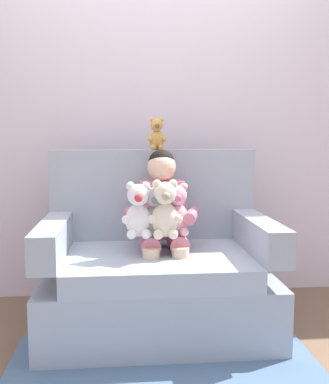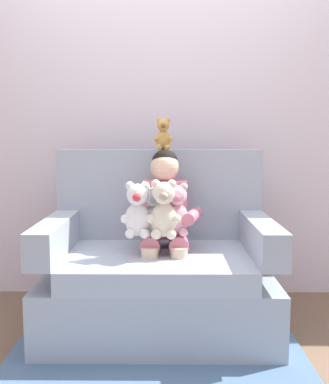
{
  "view_description": "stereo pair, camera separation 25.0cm",
  "coord_description": "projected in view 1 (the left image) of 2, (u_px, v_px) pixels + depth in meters",
  "views": [
    {
      "loc": [
        -0.19,
        -2.53,
        1.12
      ],
      "look_at": [
        0.04,
        -0.05,
        0.82
      ],
      "focal_mm": 42.44,
      "sensor_mm": 36.0,
      "label": 1
    },
    {
      "loc": [
        0.06,
        -2.54,
        1.12
      ],
      "look_at": [
        0.04,
        -0.05,
        0.82
      ],
      "focal_mm": 42.44,
      "sensor_mm": 36.0,
      "label": 2
    }
  ],
  "objects": [
    {
      "name": "plush_honey_on_backrest",
      "position": [
        157.0,
        135.0,
        2.87
      ],
      "size": [
        0.12,
        0.1,
        0.2
      ],
      "rotation": [
        0.0,
        0.0,
        -0.13
      ],
      "color": "gold",
      "rests_on": "armchair"
    },
    {
      "name": "ground_plane",
      "position": [
        158.0,
        330.0,
        2.65
      ],
      "size": [
        8.0,
        8.0,
        0.0
      ],
      "primitive_type": "plane",
      "color": "brown"
    },
    {
      "name": "plush_pink",
      "position": [
        177.0,
        211.0,
        2.52
      ],
      "size": [
        0.17,
        0.14,
        0.29
      ],
      "rotation": [
        0.0,
        0.0,
        -0.05
      ],
      "color": "#EAA8BC",
      "rests_on": "armchair"
    },
    {
      "name": "back_wall",
      "position": [
        150.0,
        111.0,
        3.18
      ],
      "size": [
        6.0,
        0.1,
        2.6
      ],
      "primitive_type": "cube",
      "color": "silver",
      "rests_on": "ground"
    },
    {
      "name": "seated_child",
      "position": [
        163.0,
        213.0,
        2.64
      ],
      "size": [
        0.45,
        0.39,
        0.82
      ],
      "rotation": [
        0.0,
        0.0,
        -0.13
      ],
      "color": "#C66B7F",
      "rests_on": "armchair"
    },
    {
      "name": "plush_white",
      "position": [
        138.0,
        211.0,
        2.46
      ],
      "size": [
        0.18,
        0.15,
        0.31
      ],
      "rotation": [
        0.0,
        0.0,
        -0.35
      ],
      "color": "white",
      "rests_on": "armchair"
    },
    {
      "name": "plush_cream",
      "position": [
        165.0,
        211.0,
        2.45
      ],
      "size": [
        0.19,
        0.15,
        0.32
      ],
      "rotation": [
        0.0,
        0.0,
        -0.39
      ],
      "color": "silver",
      "rests_on": "armchair"
    },
    {
      "name": "plush_grey",
      "position": [
        154.0,
        213.0,
        2.49
      ],
      "size": [
        0.17,
        0.14,
        0.28
      ],
      "rotation": [
        0.0,
        0.0,
        0.1
      ],
      "color": "#9E9EA3",
      "rests_on": "armchair"
    },
    {
      "name": "armchair",
      "position": [
        157.0,
        273.0,
        2.66
      ],
      "size": [
        1.29,
        0.87,
        1.04
      ],
      "color": "#9EADBC",
      "rests_on": "ground"
    }
  ]
}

